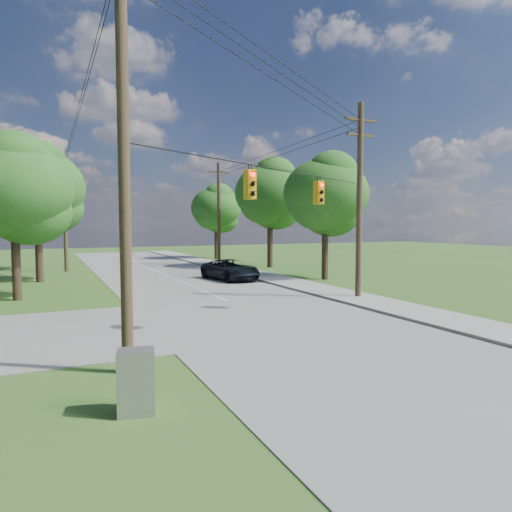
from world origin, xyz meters
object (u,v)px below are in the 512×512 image
pole_sw (124,141)px  pole_ne (359,198)px  pole_north_w (65,211)px  control_cabinet (136,382)px  pole_north_e (219,213)px  car_main_north (230,270)px

pole_sw → pole_ne: pole_sw is taller
pole_north_w → control_cabinet: size_ratio=7.18×
pole_sw → pole_north_e: bearing=65.5°
pole_sw → pole_north_w: (-0.40, 29.60, -1.10)m
car_main_north → control_cabinet: 23.29m
pole_north_e → control_cabinet: 35.53m
pole_north_e → pole_north_w: bearing=180.0°
pole_north_e → pole_sw: bearing=-114.5°
pole_sw → pole_north_e: 32.55m
pole_ne → pole_north_w: size_ratio=1.05×
pole_north_e → pole_north_w: 13.90m
pole_north_e → pole_north_w: size_ratio=1.00×
pole_north_w → pole_ne: bearing=-57.7°
car_main_north → pole_ne: bearing=-81.6°
pole_sw → control_cabinet: size_ratio=8.61×
pole_north_e → control_cabinet: pole_north_e is taller
pole_north_w → car_main_north: pole_north_w is taller
pole_sw → car_main_north: pole_sw is taller
pole_ne → pole_north_w: bearing=122.3°
pole_north_e → control_cabinet: (-13.78, -32.45, -4.43)m
pole_sw → pole_ne: size_ratio=1.14×
pole_ne → car_main_north: bearing=108.1°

